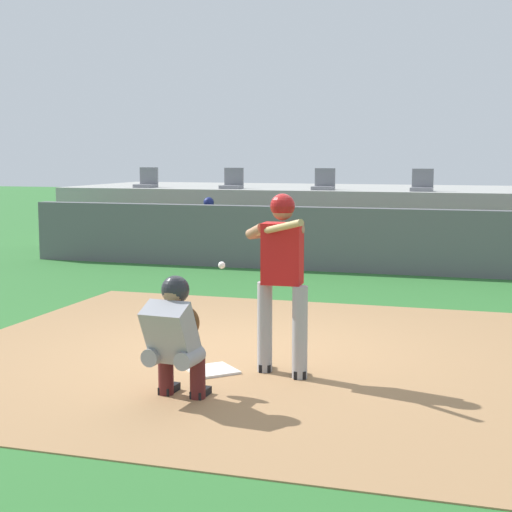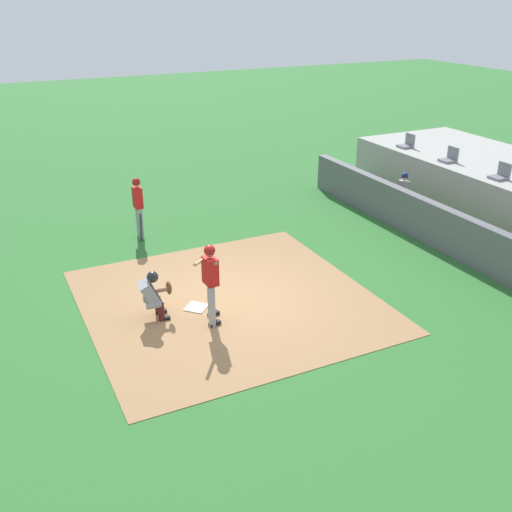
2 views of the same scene
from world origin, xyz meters
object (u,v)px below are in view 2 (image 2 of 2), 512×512
(batter_at_plate, at_px, (210,279))
(stadium_seat_1, at_px, (450,158))
(dugout_player_0, at_px, (400,192))
(home_plate, at_px, (196,307))
(on_deck_batter, at_px, (138,204))
(stadium_seat_0, at_px, (407,144))
(catcher_crouched, at_px, (154,293))
(stadium_seat_2, at_px, (501,174))

(batter_at_plate, relative_size, stadium_seat_1, 3.76)
(dugout_player_0, xyz_separation_m, stadium_seat_1, (-0.13, 2.03, 0.86))
(dugout_player_0, relative_size, stadium_seat_1, 2.71)
(batter_at_plate, relative_size, dugout_player_0, 1.39)
(home_plate, height_order, on_deck_batter, on_deck_batter)
(dugout_player_0, relative_size, stadium_seat_0, 2.71)
(home_plate, distance_m, stadium_seat_0, 11.63)
(home_plate, bearing_deg, catcher_crouched, -89.42)
(home_plate, height_order, dugout_player_0, dugout_player_0)
(dugout_player_0, bearing_deg, stadium_seat_0, 138.42)
(batter_at_plate, bearing_deg, stadium_seat_1, 111.35)
(stadium_seat_0, relative_size, stadium_seat_2, 1.00)
(catcher_crouched, xyz_separation_m, stadium_seat_2, (-1.09, 11.12, 0.93))
(catcher_crouched, xyz_separation_m, dugout_player_0, (-3.13, 9.09, 0.06))
(on_deck_batter, bearing_deg, catcher_crouched, -11.87)
(home_plate, relative_size, stadium_seat_1, 0.92)
(batter_at_plate, height_order, catcher_crouched, batter_at_plate)
(catcher_crouched, height_order, stadium_seat_0, stadium_seat_0)
(catcher_crouched, bearing_deg, stadium_seat_0, 116.01)
(catcher_crouched, distance_m, stadium_seat_0, 12.41)
(on_deck_batter, height_order, stadium_seat_1, stadium_seat_1)
(on_deck_batter, relative_size, stadium_seat_2, 3.72)
(dugout_player_0, relative_size, stadium_seat_2, 2.71)
(on_deck_batter, xyz_separation_m, stadium_seat_1, (1.39, 10.14, 0.51))
(on_deck_batter, bearing_deg, stadium_seat_2, 70.68)
(batter_at_plate, distance_m, dugout_player_0, 8.91)
(batter_at_plate, height_order, stadium_seat_1, stadium_seat_1)
(batter_at_plate, bearing_deg, stadium_seat_2, 99.98)
(catcher_crouched, distance_m, dugout_player_0, 9.61)
(catcher_crouched, relative_size, stadium_seat_2, 3.48)
(stadium_seat_0, bearing_deg, batter_at_plate, -58.79)
(stadium_seat_0, bearing_deg, on_deck_batter, -85.62)
(dugout_player_0, bearing_deg, on_deck_batter, -100.59)
(catcher_crouched, relative_size, stadium_seat_0, 3.48)
(home_plate, height_order, catcher_crouched, catcher_crouched)
(catcher_crouched, bearing_deg, home_plate, 90.58)
(dugout_player_0, bearing_deg, catcher_crouched, -70.98)
(on_deck_batter, xyz_separation_m, stadium_seat_2, (3.56, 10.14, 0.51))
(batter_at_plate, xyz_separation_m, on_deck_batter, (-5.33, -0.07, -0.02))
(stadium_seat_2, bearing_deg, stadium_seat_0, 180.00)
(stadium_seat_1, bearing_deg, batter_at_plate, -68.65)
(home_plate, xyz_separation_m, catcher_crouched, (0.01, -0.94, 0.59))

